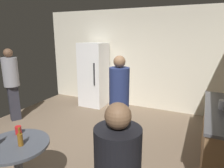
# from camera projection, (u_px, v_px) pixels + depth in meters

# --- Properties ---
(ground_plane) EXTENTS (5.20, 5.20, 0.10)m
(ground_plane) POSITION_uv_depth(u_px,v_px,m) (81.00, 152.00, 3.66)
(ground_plane) COLOR #7A6651
(wall_back) EXTENTS (5.32, 0.06, 2.70)m
(wall_back) POSITION_uv_depth(u_px,v_px,m) (131.00, 59.00, 5.63)
(wall_back) COLOR silver
(wall_back) RESTS_ON ground_plane
(refrigerator) EXTENTS (0.70, 0.68, 1.80)m
(refrigerator) POSITION_uv_depth(u_px,v_px,m) (94.00, 75.00, 5.76)
(refrigerator) COLOR white
(refrigerator) RESTS_ON ground_plane
(kitchen_counter) EXTENTS (0.64, 1.98, 0.90)m
(kitchen_counter) POSITION_uv_depth(u_px,v_px,m) (224.00, 136.00, 3.20)
(kitchen_counter) COLOR olive
(kitchen_counter) RESTS_ON ground_plane
(foreground_table) EXTENTS (0.80, 0.80, 0.73)m
(foreground_table) POSITION_uv_depth(u_px,v_px,m) (17.00, 151.00, 2.47)
(foreground_table) COLOR #4C515B
(foreground_table) RESTS_ON ground_plane
(beer_bottle_amber) EXTENTS (0.06, 0.06, 0.23)m
(beer_bottle_amber) POSITION_uv_depth(u_px,v_px,m) (20.00, 139.00, 2.38)
(beer_bottle_amber) COLOR #8C5919
(beer_bottle_amber) RESTS_ON foreground_table
(plastic_cup_red) EXTENTS (0.08, 0.08, 0.11)m
(plastic_cup_red) POSITION_uv_depth(u_px,v_px,m) (18.00, 130.00, 2.67)
(plastic_cup_red) COLOR red
(plastic_cup_red) RESTS_ON foreground_table
(person_in_navy_shirt) EXTENTS (0.48, 0.48, 1.70)m
(person_in_navy_shirt) POSITION_uv_depth(u_px,v_px,m) (119.00, 97.00, 3.41)
(person_in_navy_shirt) COLOR #2D2D38
(person_in_navy_shirt) RESTS_ON ground_plane
(person_in_gray_shirt) EXTENTS (0.46, 0.46, 1.72)m
(person_in_gray_shirt) POSITION_uv_depth(u_px,v_px,m) (11.00, 79.00, 4.68)
(person_in_gray_shirt) COLOR #2D2D38
(person_in_gray_shirt) RESTS_ON ground_plane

